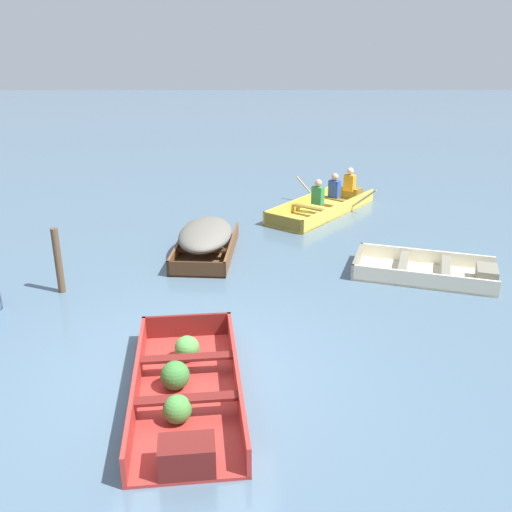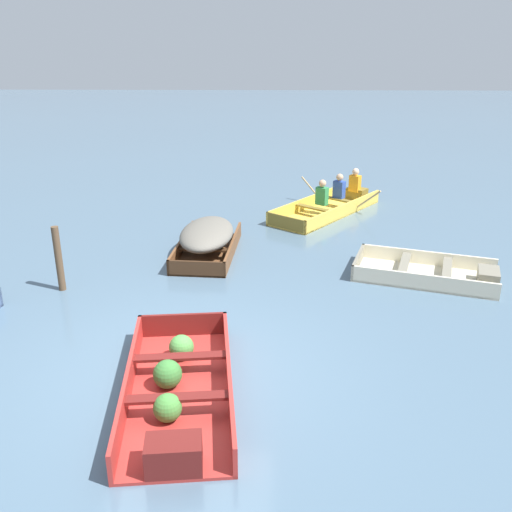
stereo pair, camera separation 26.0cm
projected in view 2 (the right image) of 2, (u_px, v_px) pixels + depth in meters
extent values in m
plane|color=slate|center=(183.00, 368.00, 7.73)|extent=(80.00, 80.00, 0.00)
cube|color=#AD2D28|center=(180.00, 394.00, 7.14)|extent=(1.61, 3.12, 0.04)
cube|color=#AD2D28|center=(229.00, 380.00, 7.12)|extent=(0.37, 2.99, 0.38)
cube|color=#AD2D28|center=(128.00, 385.00, 7.02)|extent=(0.37, 2.99, 0.38)
cube|color=maroon|center=(183.00, 326.00, 8.44)|extent=(1.29, 0.19, 0.38)
cube|color=maroon|center=(174.00, 454.00, 5.84)|extent=(0.62, 0.42, 0.34)
cube|color=maroon|center=(177.00, 398.00, 6.62)|extent=(1.21, 0.29, 0.04)
cube|color=maroon|center=(180.00, 357.00, 7.46)|extent=(1.21, 0.29, 0.04)
sphere|color=#428438|center=(167.00, 408.00, 6.57)|extent=(0.34, 0.34, 0.34)
sphere|color=#387533|center=(168.00, 374.00, 7.19)|extent=(0.37, 0.37, 0.37)
sphere|color=#4C9342|center=(181.00, 347.00, 7.83)|extent=(0.34, 0.34, 0.34)
cube|color=brown|center=(207.00, 253.00, 11.71)|extent=(1.28, 2.49, 0.04)
cube|color=brown|center=(182.00, 246.00, 11.70)|extent=(0.23, 2.42, 0.31)
cube|color=brown|center=(233.00, 248.00, 11.61)|extent=(0.23, 2.42, 0.31)
cube|color=#3F2716|center=(196.00, 269.00, 10.56)|extent=(1.11, 0.13, 0.31)
cube|color=#3F2716|center=(215.00, 230.00, 12.60)|extent=(0.52, 0.40, 0.28)
cube|color=#3F2716|center=(210.00, 237.00, 11.96)|extent=(1.01, 0.23, 0.04)
cube|color=#3F2716|center=(204.00, 249.00, 11.29)|extent=(1.01, 0.23, 0.04)
ellipsoid|color=#6B665B|center=(207.00, 234.00, 11.55)|extent=(1.19, 2.06, 0.43)
cube|color=beige|center=(424.00, 277.00, 10.56)|extent=(2.79, 1.96, 0.04)
cube|color=beige|center=(427.00, 259.00, 11.04)|extent=(2.43, 0.82, 0.31)
cube|color=beige|center=(423.00, 283.00, 9.99)|extent=(2.43, 0.82, 0.31)
cube|color=gray|center=(358.00, 262.00, 10.89)|extent=(0.43, 1.20, 0.31)
cube|color=gray|center=(488.00, 277.00, 10.18)|extent=(0.51, 0.64, 0.28)
cube|color=gray|center=(447.00, 269.00, 10.37)|extent=(0.50, 1.13, 0.04)
cube|color=gray|center=(404.00, 264.00, 10.60)|extent=(0.50, 1.13, 0.04)
cube|color=#E5BC47|center=(326.00, 212.00, 14.34)|extent=(3.00, 3.41, 0.04)
cube|color=#E5BC47|center=(308.00, 203.00, 14.60)|extent=(2.16, 2.76, 0.33)
cube|color=#E5BC47|center=(344.00, 211.00, 13.97)|extent=(2.16, 2.76, 0.33)
cube|color=olive|center=(286.00, 223.00, 13.06)|extent=(0.91, 0.72, 0.33)
cube|color=olive|center=(357.00, 194.00, 15.40)|extent=(0.62, 0.59, 0.30)
cube|color=olive|center=(337.00, 199.00, 14.63)|extent=(0.90, 0.75, 0.04)
cube|color=olive|center=(314.00, 208.00, 13.88)|extent=(0.90, 0.75, 0.04)
cube|color=#338C4C|center=(322.00, 196.00, 14.02)|extent=(0.33, 0.31, 0.44)
sphere|color=tan|center=(323.00, 183.00, 13.90)|extent=(0.18, 0.18, 0.18)
cube|color=#2D4CA5|center=(339.00, 189.00, 14.60)|extent=(0.33, 0.31, 0.44)
sphere|color=tan|center=(340.00, 177.00, 14.49)|extent=(0.18, 0.18, 0.18)
cube|color=orange|center=(355.00, 183.00, 15.18)|extent=(0.33, 0.31, 0.44)
sphere|color=beige|center=(356.00, 172.00, 15.07)|extent=(0.18, 0.18, 0.18)
cylinder|color=tan|center=(311.00, 188.00, 15.14)|extent=(0.53, 0.43, 0.55)
cylinder|color=tan|center=(369.00, 199.00, 14.14)|extent=(0.53, 0.43, 0.55)
cylinder|color=brown|center=(59.00, 259.00, 9.87)|extent=(0.12, 0.12, 1.17)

